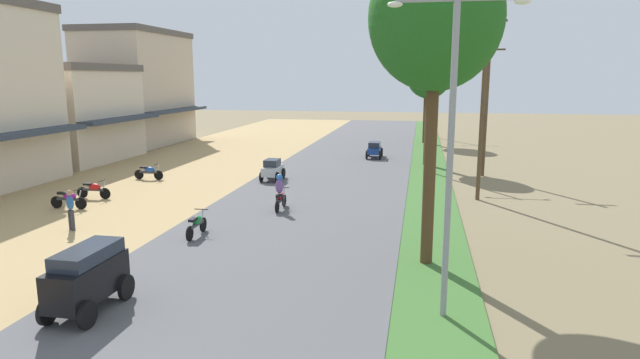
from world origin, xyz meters
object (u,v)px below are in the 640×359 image
at_px(streetlamp_near, 451,138).
at_px(utility_pole_near, 486,107).
at_px(median_tree_third, 427,78).
at_px(streetlamp_far, 429,92).
at_px(car_hatchback_silver, 272,169).
at_px(motorbike_ahead_second, 197,223).
at_px(car_van_black, 87,276).
at_px(median_tree_nearest, 435,19).
at_px(utility_pole_far, 483,104).
at_px(parked_motorbike_third, 69,198).
at_px(median_tree_second, 429,72).
at_px(pedestrian_on_shoulder, 70,208).
at_px(parked_motorbike_fourth, 94,189).
at_px(motorbike_ahead_third, 280,193).
at_px(car_sedan_blue, 374,149).
at_px(parked_motorbike_fifth, 149,171).
at_px(streetlamp_mid, 433,106).

bearing_deg(streetlamp_near, utility_pole_near, 81.40).
xyz_separation_m(median_tree_third, streetlamp_far, (0.34, 5.84, -1.43)).
bearing_deg(car_hatchback_silver, motorbike_ahead_second, -88.87).
bearing_deg(motorbike_ahead_second, streetlamp_far, 76.66).
height_order(car_van_black, car_hatchback_silver, car_van_black).
bearing_deg(median_tree_nearest, streetlamp_near, -84.22).
bearing_deg(car_hatchback_silver, streetlamp_near, -61.12).
bearing_deg(utility_pole_far, parked_motorbike_third, -163.01).
distance_m(median_tree_second, streetlamp_near, 23.95).
bearing_deg(car_hatchback_silver, median_tree_nearest, -55.35).
bearing_deg(utility_pole_near, motorbike_ahead_second, -127.81).
relative_size(streetlamp_far, motorbike_ahead_second, 4.29).
height_order(pedestrian_on_shoulder, median_tree_third, median_tree_third).
bearing_deg(median_tree_third, car_hatchback_silver, -113.35).
distance_m(parked_motorbike_fourth, motorbike_ahead_third, 9.69).
height_order(parked_motorbike_third, streetlamp_near, streetlamp_near).
bearing_deg(car_sedan_blue, utility_pole_far, -63.73).
relative_size(parked_motorbike_fourth, pedestrian_on_shoulder, 1.11).
bearing_deg(motorbike_ahead_third, median_tree_nearest, -41.94).
xyz_separation_m(parked_motorbike_third, streetlamp_near, (16.35, -8.17, 3.99)).
height_order(parked_motorbike_fifth, streetlamp_near, streetlamp_near).
xyz_separation_m(streetlamp_near, car_hatchback_silver, (-9.09, 16.48, -3.80)).
relative_size(parked_motorbike_fifth, median_tree_second, 0.22).
bearing_deg(utility_pole_near, streetlamp_far, 98.10).
height_order(median_tree_nearest, streetlamp_near, median_tree_nearest).
bearing_deg(median_tree_nearest, utility_pole_near, 78.13).
bearing_deg(streetlamp_far, car_hatchback_silver, -109.20).
distance_m(median_tree_second, car_hatchback_silver, 12.79).
relative_size(median_tree_nearest, car_hatchback_silver, 4.92).
relative_size(streetlamp_far, car_van_black, 3.21).
bearing_deg(streetlamp_mid, median_tree_third, 91.23).
bearing_deg(parked_motorbike_fourth, car_hatchback_silver, 40.07).
height_order(streetlamp_mid, car_hatchback_silver, streetlamp_mid).
xyz_separation_m(parked_motorbike_third, median_tree_third, (16.01, 28.58, 5.40)).
xyz_separation_m(pedestrian_on_shoulder, motorbike_ahead_second, (5.16, 0.13, -0.39)).
xyz_separation_m(pedestrian_on_shoulder, median_tree_second, (13.76, 18.81, 5.35)).
bearing_deg(parked_motorbike_fifth, pedestrian_on_shoulder, -77.71).
distance_m(parked_motorbike_fifth, motorbike_ahead_second, 12.60).
bearing_deg(streetlamp_far, utility_pole_far, -85.69).
xyz_separation_m(parked_motorbike_third, car_sedan_blue, (12.32, 18.23, 0.19)).
distance_m(car_sedan_blue, motorbike_ahead_third, 16.96).
relative_size(streetlamp_near, streetlamp_far, 1.01).
height_order(parked_motorbike_third, parked_motorbike_fifth, same).
bearing_deg(car_van_black, parked_motorbike_fourth, 122.89).
relative_size(median_tree_second, utility_pole_near, 1.02).
xyz_separation_m(parked_motorbike_fourth, streetlamp_mid, (16.48, 10.55, 3.68)).
bearing_deg(parked_motorbike_third, parked_motorbike_fourth, 93.35).
xyz_separation_m(parked_motorbike_third, median_tree_second, (16.08, 15.72, 5.76)).
xyz_separation_m(parked_motorbike_fourth, motorbike_ahead_third, (9.67, -0.60, 0.30)).
xyz_separation_m(parked_motorbike_third, utility_pole_near, (19.48, 12.48, 3.67)).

